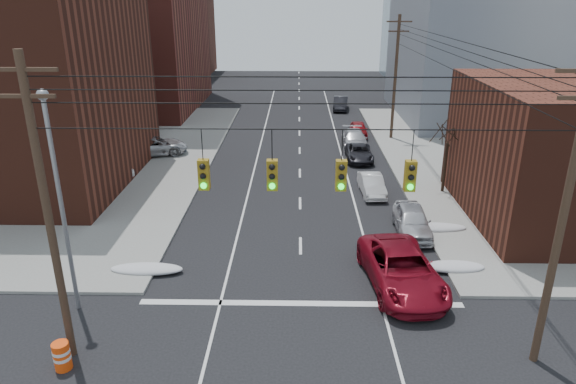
{
  "coord_description": "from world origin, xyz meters",
  "views": [
    {
      "loc": [
        -0.21,
        -12.51,
        12.46
      ],
      "look_at": [
        -0.67,
        12.18,
        3.0
      ],
      "focal_mm": 32.0,
      "sensor_mm": 36.0,
      "label": 1
    }
  ],
  "objects_px": {
    "parked_car_a": "(412,220)",
    "parked_car_c": "(359,153)",
    "red_pickup": "(402,269)",
    "parked_car_d": "(355,139)",
    "parked_car_e": "(358,129)",
    "lot_car_c": "(44,180)",
    "lot_car_d": "(47,153)",
    "construction_barrel": "(62,356)",
    "parked_car_f": "(341,103)",
    "parked_car_b": "(372,185)",
    "lot_car_b": "(154,146)",
    "lot_car_a": "(101,169)"
  },
  "relations": [
    {
      "from": "red_pickup",
      "to": "construction_barrel",
      "type": "bearing_deg",
      "value": -162.49
    },
    {
      "from": "parked_car_a",
      "to": "parked_car_d",
      "type": "bearing_deg",
      "value": 97.47
    },
    {
      "from": "parked_car_b",
      "to": "parked_car_c",
      "type": "relative_size",
      "value": 0.89
    },
    {
      "from": "parked_car_d",
      "to": "parked_car_e",
      "type": "xyz_separation_m",
      "value": [
        0.76,
        3.92,
        -0.07
      ]
    },
    {
      "from": "parked_car_d",
      "to": "parked_car_c",
      "type": "bearing_deg",
      "value": -89.99
    },
    {
      "from": "parked_car_a",
      "to": "parked_car_c",
      "type": "relative_size",
      "value": 1.02
    },
    {
      "from": "parked_car_a",
      "to": "parked_car_f",
      "type": "bearing_deg",
      "value": 95.24
    },
    {
      "from": "parked_car_e",
      "to": "parked_car_f",
      "type": "bearing_deg",
      "value": 95.76
    },
    {
      "from": "parked_car_a",
      "to": "lot_car_d",
      "type": "relative_size",
      "value": 1.05
    },
    {
      "from": "parked_car_b",
      "to": "lot_car_c",
      "type": "relative_size",
      "value": 0.75
    },
    {
      "from": "parked_car_d",
      "to": "lot_car_a",
      "type": "bearing_deg",
      "value": -154.45
    },
    {
      "from": "parked_car_f",
      "to": "parked_car_e",
      "type": "bearing_deg",
      "value": -80.75
    },
    {
      "from": "parked_car_c",
      "to": "parked_car_e",
      "type": "bearing_deg",
      "value": 85.43
    },
    {
      "from": "parked_car_a",
      "to": "lot_car_d",
      "type": "height_order",
      "value": "lot_car_d"
    },
    {
      "from": "lot_car_d",
      "to": "construction_barrel",
      "type": "relative_size",
      "value": 4.06
    },
    {
      "from": "parked_car_b",
      "to": "parked_car_f",
      "type": "height_order",
      "value": "parked_car_f"
    },
    {
      "from": "parked_car_e",
      "to": "lot_car_b",
      "type": "relative_size",
      "value": 0.72
    },
    {
      "from": "lot_car_a",
      "to": "parked_car_f",
      "type": "bearing_deg",
      "value": -58.52
    },
    {
      "from": "parked_car_d",
      "to": "parked_car_f",
      "type": "relative_size",
      "value": 1.12
    },
    {
      "from": "construction_barrel",
      "to": "parked_car_a",
      "type": "bearing_deg",
      "value": 37.93
    },
    {
      "from": "parked_car_c",
      "to": "lot_car_b",
      "type": "distance_m",
      "value": 16.85
    },
    {
      "from": "parked_car_d",
      "to": "parked_car_a",
      "type": "bearing_deg",
      "value": -85.34
    },
    {
      "from": "parked_car_d",
      "to": "construction_barrel",
      "type": "distance_m",
      "value": 31.74
    },
    {
      "from": "lot_car_c",
      "to": "construction_barrel",
      "type": "xyz_separation_m",
      "value": [
        8.67,
        -17.34,
        -0.37
      ]
    },
    {
      "from": "red_pickup",
      "to": "parked_car_c",
      "type": "height_order",
      "value": "red_pickup"
    },
    {
      "from": "parked_car_e",
      "to": "lot_car_c",
      "type": "height_order",
      "value": "lot_car_c"
    },
    {
      "from": "parked_car_a",
      "to": "lot_car_d",
      "type": "distance_m",
      "value": 28.88
    },
    {
      "from": "red_pickup",
      "to": "parked_car_d",
      "type": "height_order",
      "value": "red_pickup"
    },
    {
      "from": "parked_car_d",
      "to": "lot_car_c",
      "type": "xyz_separation_m",
      "value": [
        -21.97,
        -11.48,
        0.18
      ]
    },
    {
      "from": "lot_car_c",
      "to": "red_pickup",
      "type": "bearing_deg",
      "value": -93.99
    },
    {
      "from": "red_pickup",
      "to": "lot_car_d",
      "type": "xyz_separation_m",
      "value": [
        -24.51,
        17.91,
        0.0
      ]
    },
    {
      "from": "parked_car_a",
      "to": "parked_car_f",
      "type": "distance_m",
      "value": 33.33
    },
    {
      "from": "lot_car_c",
      "to": "lot_car_d",
      "type": "height_order",
      "value": "lot_car_c"
    },
    {
      "from": "parked_car_f",
      "to": "construction_barrel",
      "type": "xyz_separation_m",
      "value": [
        -13.3,
        -44.77,
        -0.2
      ]
    },
    {
      "from": "parked_car_e",
      "to": "lot_car_d",
      "type": "xyz_separation_m",
      "value": [
        -25.51,
        -9.04,
        0.22
      ]
    },
    {
      "from": "parked_car_e",
      "to": "lot_car_a",
      "type": "bearing_deg",
      "value": -144.54
    },
    {
      "from": "lot_car_d",
      "to": "parked_car_b",
      "type": "bearing_deg",
      "value": -115.8
    },
    {
      "from": "parked_car_e",
      "to": "parked_car_c",
      "type": "bearing_deg",
      "value": -93.58
    },
    {
      "from": "parked_car_a",
      "to": "parked_car_e",
      "type": "xyz_separation_m",
      "value": [
        -0.65,
        21.27,
        -0.11
      ]
    },
    {
      "from": "parked_car_d",
      "to": "lot_car_a",
      "type": "relative_size",
      "value": 1.15
    },
    {
      "from": "red_pickup",
      "to": "lot_car_d",
      "type": "relative_size",
      "value": 1.47
    },
    {
      "from": "parked_car_b",
      "to": "construction_barrel",
      "type": "relative_size",
      "value": 3.72
    },
    {
      "from": "parked_car_e",
      "to": "lot_car_b",
      "type": "distance_m",
      "value": 18.89
    },
    {
      "from": "parked_car_c",
      "to": "lot_car_d",
      "type": "bearing_deg",
      "value": -175.62
    },
    {
      "from": "parked_car_c",
      "to": "lot_car_d",
      "type": "xyz_separation_m",
      "value": [
        -24.75,
        -1.4,
        0.27
      ]
    },
    {
      "from": "red_pickup",
      "to": "parked_car_c",
      "type": "relative_size",
      "value": 1.43
    },
    {
      "from": "parked_car_e",
      "to": "parked_car_f",
      "type": "xyz_separation_m",
      "value": [
        -0.76,
        12.03,
        0.08
      ]
    },
    {
      "from": "construction_barrel",
      "to": "parked_car_e",
      "type": "bearing_deg",
      "value": 66.75
    },
    {
      "from": "red_pickup",
      "to": "lot_car_a",
      "type": "distance_m",
      "value": 23.38
    },
    {
      "from": "parked_car_e",
      "to": "construction_barrel",
      "type": "height_order",
      "value": "parked_car_e"
    }
  ]
}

